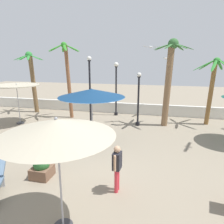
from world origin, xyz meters
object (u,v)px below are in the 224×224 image
Objects in this scene: patio_umbrella_3 at (57,128)px; guest_1 at (117,164)px; lamp_post_3 at (90,89)px; palm_tree_3 at (67,71)px; palm_tree_2 at (213,83)px; planter at (42,167)px; lamp_post_0 at (138,98)px; palm_tree_1 at (32,75)px; lamp_post_2 at (116,85)px; patio_umbrella_4 at (92,93)px; palm_tree_0 at (169,74)px; patio_umbrella_1 at (16,87)px; seagull_0 at (151,47)px; seagull_2 at (167,58)px.

guest_1 is (1.02, 1.84, -1.74)m from patio_umbrella_3.
lamp_post_3 reaches higher than patio_umbrella_3.
lamp_post_3 is at bearing -29.58° from palm_tree_3.
palm_tree_2 is 11.35m from planter.
lamp_post_0 is 0.78× the size of lamp_post_3.
palm_tree_1 reaches higher than lamp_post_3.
guest_1 is at bearing 61.12° from patio_umbrella_3.
patio_umbrella_3 is 0.74× the size of lamp_post_2.
palm_tree_3 is 8.77m from planter.
lamp_post_0 reaches higher than planter.
lamp_post_0 is at bearing 64.49° from patio_umbrella_4.
planter is (2.51, -7.84, -3.02)m from palm_tree_3.
palm_tree_1 is at bearing 159.49° from lamp_post_3.
palm_tree_0 is at bearing 77.59° from guest_1.
lamp_post_0 reaches higher than patio_umbrella_3.
patio_umbrella_1 is at bearing -147.79° from lamp_post_2.
patio_umbrella_3 is 2.73m from guest_1.
patio_umbrella_1 is 9.83m from palm_tree_0.
palm_tree_0 is 1.13× the size of palm_tree_1.
palm_tree_0 reaches higher than patio_umbrella_4.
palm_tree_1 is at bearing 134.79° from guest_1.
lamp_post_0 is at bearing 10.43° from patio_umbrella_1.
lamp_post_0 reaches higher than patio_umbrella_1.
seagull_0 is 1.10× the size of seagull_2.
seagull_2 is at bearing 59.03° from lamp_post_0.
patio_umbrella_1 is 0.60× the size of palm_tree_1.
palm_tree_1 is 3.04× the size of guest_1.
lamp_post_2 is 9.51m from planter.
lamp_post_3 is 4.73× the size of seagull_2.
patio_umbrella_4 is at bearing -117.85° from seagull_2.
palm_tree_1 reaches higher than guest_1.
seagull_2 reaches higher than planter.
seagull_0 is (-1.22, 0.35, 1.64)m from palm_tree_0.
palm_tree_2 reaches higher than lamp_post_0.
palm_tree_3 is 6.04m from seagull_0.
lamp_post_2 reaches higher than patio_umbrella_3.
patio_umbrella_1 is 7.85m from planter.
palm_tree_1 is (-10.54, 1.29, -0.34)m from palm_tree_0.
palm_tree_0 is 9.21m from planter.
palm_tree_3 reaches higher than seagull_0.
palm_tree_3 is (-7.05, 0.39, 0.05)m from palm_tree_0.
lamp_post_3 is at bearing 110.63° from patio_umbrella_4.
palm_tree_3 reaches higher than lamp_post_2.
lamp_post_2 is 4.31× the size of seagull_2.
palm_tree_0 is at bearing 58.69° from planter.
palm_tree_0 reaches higher than lamp_post_0.
guest_1 is at bearing -93.29° from seagull_0.
seagull_2 is (-2.94, 1.40, 1.52)m from palm_tree_2.
guest_1 is at bearing -117.42° from palm_tree_2.
lamp_post_0 is (5.22, -0.81, -1.60)m from palm_tree_3.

